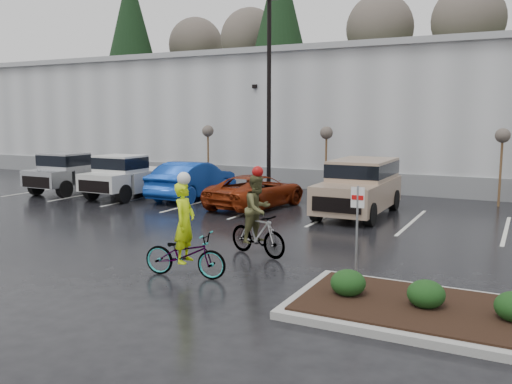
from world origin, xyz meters
The scene contains 17 objects.
ground centered at (0.00, 0.00, 0.00)m, with size 120.00×120.00×0.00m, color black.
warehouse centered at (0.00, 21.99, 3.65)m, with size 60.50×15.50×7.20m.
wooded_ridge centered at (0.00, 45.00, 3.00)m, with size 80.00×25.00×6.00m, color #233918.
lamppost centered at (-4.00, 12.00, 5.69)m, with size 0.50×1.00×9.22m.
sapling_west centered at (-8.00, 13.00, 2.73)m, with size 0.60×0.60×3.20m.
sapling_mid centered at (-1.50, 13.00, 2.73)m, with size 0.60×0.60×3.20m.
sapling_east centered at (6.00, 13.00, 2.73)m, with size 0.60×0.60×3.20m.
shrub_a centered at (4.00, -1.00, 0.41)m, with size 0.70×0.70×0.52m, color #163512.
shrub_b centered at (5.50, -1.00, 0.41)m, with size 0.70×0.70×0.52m, color #163512.
fire_lane_sign centered at (3.80, 0.20, 1.41)m, with size 0.30×0.05×2.20m.
pickup_silver centered at (-12.58, 8.42, 0.98)m, with size 2.10×5.20×1.96m, color #A0A3A7, non-canonical shape.
pickup_white centered at (-9.19, 8.46, 0.98)m, with size 2.10×5.20×1.96m, color silver, non-canonical shape.
car_blue centered at (-6.41, 9.15, 0.83)m, with size 1.77×5.07×1.67m, color #0D3799.
car_red centered at (-2.74, 8.24, 0.67)m, with size 2.23×4.83×1.34m, color maroon.
suv_tan centered at (1.40, 8.47, 1.03)m, with size 2.20×5.10×2.06m, color #9F846C, non-canonical shape.
cyclist_hivis centered at (0.11, -0.99, 0.75)m, with size 2.10×1.00×2.44m.
cyclist_olive centered at (0.72, 1.50, 0.87)m, with size 1.92×1.04×2.40m.
Camera 1 is at (7.08, -11.07, 3.71)m, focal length 38.00 mm.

